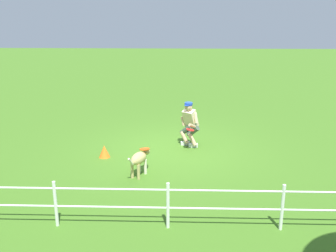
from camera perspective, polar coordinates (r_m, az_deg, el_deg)
ground_plane at (r=10.74m, az=0.68°, el=-3.58°), size 60.00×60.00×0.00m
person at (r=10.86m, az=3.23°, el=0.49°), size 0.61×0.71×1.29m
dog at (r=9.02m, az=-4.24°, el=-4.87°), size 0.48×0.93×0.61m
frisbee_flying at (r=9.11m, az=-3.49°, el=-3.43°), size 0.28×0.28×0.07m
frisbee_held at (r=10.52m, az=3.32°, el=-0.55°), size 0.29×0.29×0.08m
fence at (r=6.87m, az=-0.01°, el=-11.19°), size 12.08×0.06×0.87m
training_cone at (r=10.32m, az=-9.43°, el=-3.73°), size 0.29×0.29×0.33m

